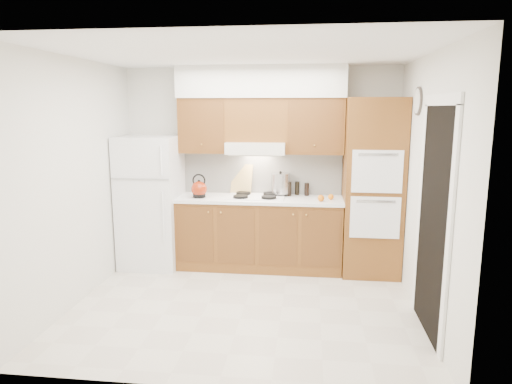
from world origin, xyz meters
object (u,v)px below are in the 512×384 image
oven_cabinet (372,188)px  kettle (199,189)px  stock_pot (280,184)px  fridge (151,202)px

oven_cabinet → kettle: (-2.19, -0.08, -0.05)m
kettle → stock_pot: stock_pot is taller
oven_cabinet → stock_pot: (-1.16, 0.20, -0.00)m
oven_cabinet → kettle: bearing=-178.0°
kettle → oven_cabinet: bearing=9.6°
kettle → stock_pot: 1.06m
fridge → stock_pot: (1.69, 0.23, 0.24)m
fridge → oven_cabinet: bearing=0.7°
fridge → stock_pot: bearing=7.8°
kettle → stock_pot: (1.03, 0.27, 0.05)m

